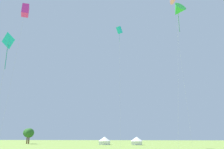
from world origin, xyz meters
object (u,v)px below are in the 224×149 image
(festival_tent_center, at_px, (105,140))
(tree_distant_right, at_px, (29,133))
(kite_pink_parafoil, at_px, (173,0))
(kite_magenta_box, at_px, (25,10))
(kite_cyan_box, at_px, (119,30))
(tree_distant_left, at_px, (28,133))
(festival_tent_left, at_px, (137,140))
(kite_green_delta, at_px, (178,11))
(kite_cyan_diamond, at_px, (8,43))

(festival_tent_center, distance_m, tree_distant_right, 28.56)
(kite_pink_parafoil, distance_m, kite_magenta_box, 36.78)
(kite_cyan_box, height_order, tree_distant_left, kite_cyan_box)
(festival_tent_center, bearing_deg, kite_cyan_box, -68.84)
(tree_distant_left, height_order, tree_distant_right, tree_distant_left)
(festival_tent_center, height_order, tree_distant_left, tree_distant_left)
(festival_tent_left, bearing_deg, festival_tent_center, 180.00)
(kite_pink_parafoil, height_order, kite_green_delta, kite_pink_parafoil)
(kite_magenta_box, bearing_deg, tree_distant_left, 116.86)
(kite_green_delta, bearing_deg, kite_cyan_diamond, -167.56)
(festival_tent_left, bearing_deg, kite_pink_parafoil, -57.41)
(tree_distant_right, bearing_deg, kite_cyan_box, -34.95)
(tree_distant_left, bearing_deg, festival_tent_left, -10.30)
(kite_cyan_box, bearing_deg, tree_distant_right, 145.05)
(kite_pink_parafoil, distance_m, kite_cyan_diamond, 43.27)
(kite_magenta_box, relative_size, festival_tent_center, 7.17)
(festival_tent_left, bearing_deg, kite_cyan_box, -95.60)
(kite_cyan_diamond, xyz_separation_m, kite_magenta_box, (-2.67, 7.55, 9.89))
(kite_cyan_box, bearing_deg, kite_cyan_diamond, -117.28)
(kite_magenta_box, height_order, tree_distant_right, kite_magenta_box)
(kite_pink_parafoil, bearing_deg, kite_green_delta, -94.47)
(kite_cyan_box, relative_size, kite_magenta_box, 1.09)
(kite_green_delta, height_order, festival_tent_left, kite_green_delta)
(kite_cyan_diamond, xyz_separation_m, festival_tent_center, (4.81, 45.34, -14.18))
(festival_tent_center, relative_size, tree_distant_right, 0.70)
(kite_cyan_diamond, bearing_deg, kite_pink_parafoil, 45.45)
(tree_distant_left, bearing_deg, festival_tent_center, -13.58)
(kite_magenta_box, bearing_deg, tree_distant_right, 115.93)
(festival_tent_center, bearing_deg, kite_green_delta, -63.29)
(kite_pink_parafoil, relative_size, kite_cyan_diamond, 2.18)
(tree_distant_left, bearing_deg, kite_cyan_diamond, -64.16)
(kite_green_delta, relative_size, kite_magenta_box, 0.84)
(kite_magenta_box, distance_m, tree_distant_left, 54.98)
(festival_tent_center, bearing_deg, kite_pink_parafoil, -40.23)
(festival_tent_center, distance_m, tree_distant_left, 31.28)
(kite_magenta_box, bearing_deg, kite_cyan_box, 48.11)
(kite_pink_parafoil, bearing_deg, tree_distant_left, 153.72)
(kite_pink_parafoil, xyz_separation_m, kite_cyan_diamond, (-26.53, -26.96, -21.02))
(kite_green_delta, xyz_separation_m, festival_tent_left, (-10.07, 39.85, -19.95))
(kite_green_delta, bearing_deg, festival_tent_center, 116.71)
(kite_cyan_box, relative_size, tree_distant_right, 5.44)
(kite_cyan_box, xyz_separation_m, tree_distant_left, (-38.27, 27.89, -24.33))
(kite_green_delta, relative_size, festival_tent_left, 6.06)
(kite_cyan_box, bearing_deg, festival_tent_left, 84.40)
(tree_distant_left, xyz_separation_m, tree_distant_right, (2.23, -2.70, -0.08))
(kite_pink_parafoil, height_order, tree_distant_right, kite_pink_parafoil)
(kite_cyan_diamond, height_order, tree_distant_right, kite_cyan_diamond)
(kite_magenta_box, distance_m, festival_tent_left, 48.08)
(kite_green_delta, xyz_separation_m, festival_tent_center, (-20.05, 39.85, -19.94))
(kite_cyan_diamond, distance_m, kite_cyan_box, 30.58)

